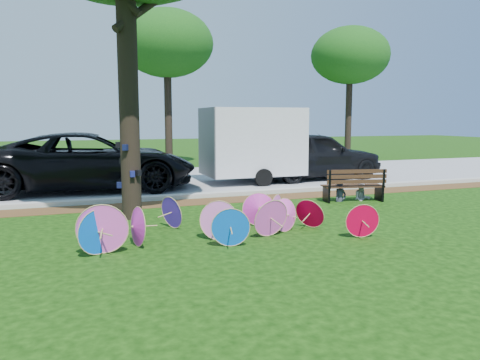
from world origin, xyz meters
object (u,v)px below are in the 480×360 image
object	(u,v)px
black_van	(90,162)
park_bench	(353,185)
dark_pickup	(313,155)
cargo_trailer	(253,141)
person_right	(362,182)
parasol_pile	(221,219)
person_left	(341,182)

from	to	relation	value
black_van	park_bench	size ratio (longest dim) A/B	3.85
dark_pickup	cargo_trailer	world-z (taller)	cargo_trailer
person_right	cargo_trailer	bearing A→B (deg)	125.76
dark_pickup	parasol_pile	bearing A→B (deg)	136.53
cargo_trailer	park_bench	world-z (taller)	cargo_trailer
person_left	person_right	distance (m)	0.70
cargo_trailer	park_bench	xyz separation A→B (m)	(1.22, -4.48, -1.02)
parasol_pile	dark_pickup	bearing A→B (deg)	50.90
park_bench	person_right	xyz separation A→B (m)	(0.35, 0.05, 0.05)
park_bench	dark_pickup	bearing A→B (deg)	86.44
person_right	black_van	bearing A→B (deg)	164.23
person_left	person_right	size ratio (longest dim) A/B	1.10
person_right	parasol_pile	bearing A→B (deg)	-135.15
park_bench	person_right	size ratio (longest dim) A/B	1.71
dark_pickup	cargo_trailer	bearing A→B (deg)	88.72
parasol_pile	person_right	xyz separation A→B (m)	(5.00, 2.73, 0.13)
person_right	person_left	bearing A→B (deg)	-163.79
black_van	cargo_trailer	bearing A→B (deg)	-86.64
park_bench	parasol_pile	bearing A→B (deg)	-138.08
parasol_pile	cargo_trailer	size ratio (longest dim) A/B	1.66
dark_pickup	park_bench	bearing A→B (deg)	160.11
dark_pickup	person_left	distance (m)	4.86
dark_pickup	cargo_trailer	distance (m)	2.57
cargo_trailer	person_left	xyz separation A→B (m)	(0.87, -4.43, -0.92)
black_van	person_right	bearing A→B (deg)	-118.71
dark_pickup	park_bench	distance (m)	4.81
parasol_pile	park_bench	world-z (taller)	park_bench
person_right	dark_pickup	bearing A→B (deg)	94.68
cargo_trailer	park_bench	distance (m)	4.76
cargo_trailer	person_right	bearing A→B (deg)	-69.83
cargo_trailer	park_bench	bearing A→B (deg)	-74.11
park_bench	person_left	world-z (taller)	person_left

